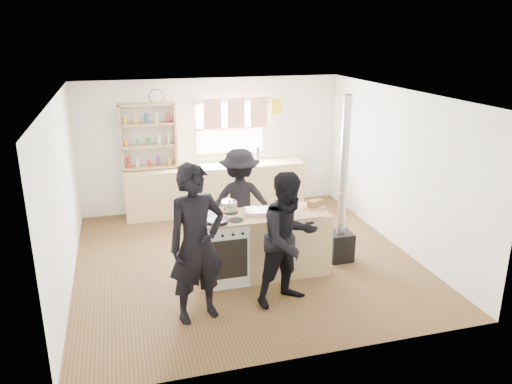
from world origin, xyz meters
TOP-DOWN VIEW (x-y plane):
  - ground at (0.00, 0.00)m, footprint 5.00×5.00m
  - back_counter at (0.00, 2.22)m, footprint 3.40×0.55m
  - shelving_unit at (-1.20, 2.34)m, footprint 1.00×0.28m
  - thermos at (0.82, 2.22)m, footprint 0.10×0.10m
  - cooking_island at (0.14, -0.55)m, footprint 1.97×0.64m
  - skillet_greens at (-0.56, -0.73)m, footprint 0.36×0.36m
  - roast_tray at (0.02, -0.54)m, footprint 0.38×0.35m
  - stockpot_stove at (-0.31, -0.34)m, footprint 0.22×0.22m
  - stockpot_counter at (0.51, -0.43)m, footprint 0.29×0.29m
  - bread_board at (0.89, -0.53)m, footprint 0.34×0.29m
  - flue_heater at (1.38, -0.40)m, footprint 0.35×0.35m
  - person_near_left at (-0.94, -1.40)m, footprint 0.80×0.63m
  - person_near_right at (0.22, -1.34)m, footprint 1.00×0.88m
  - person_far at (0.01, 0.34)m, footprint 1.15×0.76m

SIDE VIEW (x-z plane):
  - ground at x=0.00m, z-range -0.01..0.00m
  - back_counter at x=0.00m, z-range 0.00..0.90m
  - cooking_island at x=0.14m, z-range 0.00..0.93m
  - flue_heater at x=1.38m, z-range -0.59..1.91m
  - person_far at x=0.01m, z-range 0.00..1.65m
  - person_near_right at x=0.22m, z-range 0.00..1.73m
  - skillet_greens at x=-0.56m, z-range 0.93..0.98m
  - roast_tray at x=0.02m, z-range 0.93..1.00m
  - person_near_left at x=-0.94m, z-range 0.00..1.94m
  - bread_board at x=0.89m, z-range 0.92..1.04m
  - stockpot_stove at x=-0.31m, z-range 0.92..1.10m
  - stockpot_counter at x=0.51m, z-range 0.92..1.14m
  - thermos at x=0.82m, z-range 0.90..1.19m
  - shelving_unit at x=-1.20m, z-range 0.91..2.11m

